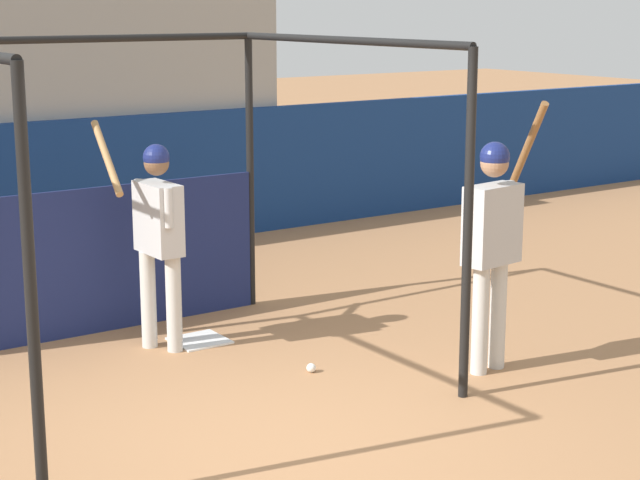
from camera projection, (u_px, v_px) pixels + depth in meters
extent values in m
plane|color=#A8754C|center=(271.00, 449.00, 6.96)|extent=(60.00, 60.00, 0.00)
cube|color=#1E6B3D|center=(37.00, 113.00, 12.16)|extent=(0.45, 0.40, 0.10)
cube|color=#1E6B3D|center=(31.00, 91.00, 12.25)|extent=(0.45, 0.06, 0.40)
cube|color=#1E6B3D|center=(83.00, 110.00, 12.46)|extent=(0.45, 0.40, 0.10)
cube|color=#1E6B3D|center=(76.00, 89.00, 12.56)|extent=(0.45, 0.06, 0.40)
cube|color=#1E6B3D|center=(127.00, 107.00, 12.77)|extent=(0.45, 0.40, 0.10)
cube|color=#1E6B3D|center=(120.00, 87.00, 12.86)|extent=(0.45, 0.06, 0.40)
cube|color=#1E6B3D|center=(168.00, 105.00, 13.07)|extent=(0.45, 0.40, 0.10)
cube|color=#1E6B3D|center=(161.00, 85.00, 13.17)|extent=(0.45, 0.06, 0.40)
cube|color=#1E6B3D|center=(208.00, 103.00, 13.37)|extent=(0.45, 0.40, 0.10)
cube|color=#1E6B3D|center=(200.00, 83.00, 13.47)|extent=(0.45, 0.06, 0.40)
cube|color=#1E6B3D|center=(12.00, 73.00, 12.71)|extent=(0.45, 0.40, 0.10)
cube|color=#1E6B3D|center=(5.00, 53.00, 12.81)|extent=(0.45, 0.06, 0.40)
cube|color=#1E6B3D|center=(56.00, 72.00, 13.02)|extent=(0.45, 0.40, 0.10)
cube|color=#1E6B3D|center=(50.00, 52.00, 13.11)|extent=(0.45, 0.06, 0.40)
cube|color=#1E6B3D|center=(98.00, 70.00, 13.32)|extent=(0.45, 0.40, 0.10)
cube|color=#1E6B3D|center=(92.00, 51.00, 13.42)|extent=(0.45, 0.06, 0.40)
cube|color=#1E6B3D|center=(139.00, 69.00, 13.63)|extent=(0.45, 0.40, 0.10)
cube|color=#1E6B3D|center=(132.00, 50.00, 13.72)|extent=(0.45, 0.06, 0.40)
cube|color=#1E6B3D|center=(177.00, 67.00, 13.93)|extent=(0.45, 0.40, 0.10)
cube|color=#1E6B3D|center=(171.00, 49.00, 14.03)|extent=(0.45, 0.06, 0.40)
cube|color=#1E6B3D|center=(31.00, 37.00, 13.58)|extent=(0.45, 0.40, 0.10)
cube|color=#1E6B3D|center=(25.00, 18.00, 13.67)|extent=(0.45, 0.06, 0.40)
cube|color=#1E6B3D|center=(72.00, 36.00, 13.88)|extent=(0.45, 0.40, 0.10)
cube|color=#1E6B3D|center=(66.00, 18.00, 13.98)|extent=(0.45, 0.06, 0.40)
cube|color=#1E6B3D|center=(112.00, 35.00, 14.18)|extent=(0.45, 0.40, 0.10)
cube|color=#1E6B3D|center=(106.00, 18.00, 14.28)|extent=(0.45, 0.06, 0.40)
cube|color=#1E6B3D|center=(150.00, 35.00, 14.49)|extent=(0.45, 0.40, 0.10)
cube|color=#1E6B3D|center=(143.00, 17.00, 14.58)|extent=(0.45, 0.06, 0.40)
cube|color=#1E6B3D|center=(8.00, 5.00, 14.13)|extent=(0.45, 0.40, 0.10)
cube|color=#1E6B3D|center=(49.00, 5.00, 14.44)|extent=(0.45, 0.40, 0.10)
cube|color=#1E6B3D|center=(87.00, 5.00, 14.74)|extent=(0.45, 0.40, 0.10)
cube|color=#1E6B3D|center=(124.00, 4.00, 15.05)|extent=(0.45, 0.40, 0.10)
cylinder|color=black|center=(31.00, 296.00, 5.84)|extent=(0.07, 0.07, 2.55)
cylinder|color=black|center=(468.00, 228.00, 7.62)|extent=(0.07, 0.07, 2.55)
cylinder|color=black|center=(250.00, 173.00, 10.05)|extent=(0.07, 0.07, 2.55)
cylinder|color=black|center=(345.00, 40.00, 8.56)|extent=(0.06, 3.03, 0.06)
cylinder|color=black|center=(83.00, 39.00, 8.89)|extent=(3.20, 0.06, 0.06)
cube|color=navy|center=(94.00, 261.00, 9.28)|extent=(3.13, 0.03, 1.29)
cube|color=white|center=(199.00, 340.00, 9.17)|extent=(0.44, 0.44, 0.02)
cylinder|color=silver|center=(174.00, 303.00, 8.84)|extent=(0.13, 0.13, 0.83)
cylinder|color=silver|center=(148.00, 299.00, 8.95)|extent=(0.13, 0.13, 0.83)
cube|color=#B7B7B7|center=(158.00, 218.00, 8.74)|extent=(0.23, 0.50, 0.59)
sphere|color=brown|center=(156.00, 163.00, 8.64)|extent=(0.21, 0.21, 0.21)
sphere|color=navy|center=(156.00, 157.00, 8.63)|extent=(0.22, 0.22, 0.22)
cylinder|color=#B7B7B7|center=(169.00, 208.00, 8.48)|extent=(0.07, 0.07, 0.32)
cylinder|color=#B7B7B7|center=(139.00, 198.00, 8.89)|extent=(0.07, 0.07, 0.32)
cylinder|color=#AD7F4C|center=(107.00, 158.00, 8.69)|extent=(0.17, 0.75, 0.55)
sphere|color=#AD7F4C|center=(150.00, 185.00, 8.89)|extent=(0.08, 0.08, 0.08)
cylinder|color=silver|center=(480.00, 320.00, 8.29)|extent=(0.15, 0.15, 0.87)
cylinder|color=silver|center=(498.00, 315.00, 8.43)|extent=(0.15, 0.15, 0.87)
cube|color=#B7B7B7|center=(492.00, 225.00, 8.20)|extent=(0.50, 0.28, 0.62)
sphere|color=#A37556|center=(495.00, 163.00, 8.10)|extent=(0.22, 0.22, 0.22)
sphere|color=navy|center=(495.00, 157.00, 8.09)|extent=(0.23, 0.23, 0.23)
cylinder|color=#B7B7B7|center=(467.00, 210.00, 8.03)|extent=(0.08, 0.08, 0.34)
cylinder|color=#B7B7B7|center=(510.00, 202.00, 8.36)|extent=(0.08, 0.08, 0.34)
cylinder|color=brown|center=(527.00, 148.00, 8.32)|extent=(0.23, 0.56, 0.78)
sphere|color=brown|center=(495.00, 197.00, 8.33)|extent=(0.08, 0.08, 0.08)
sphere|color=white|center=(311.00, 368.00, 8.40)|extent=(0.07, 0.07, 0.07)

